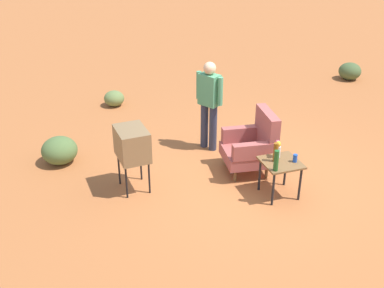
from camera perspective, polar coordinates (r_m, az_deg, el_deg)
The scene contains 12 objects.
ground_plane at distance 7.72m, azimuth 7.59°, elevation -4.12°, with size 60.00×60.00×0.00m, color #AD6033.
armchair at distance 7.68m, azimuth 7.54°, elevation -0.05°, with size 0.86×0.87×1.06m.
side_table at distance 7.09m, azimuth 10.87°, elevation -2.73°, with size 0.56×0.56×0.58m.
tv_on_stand at distance 7.05m, azimuth -7.38°, elevation -0.01°, with size 0.63×0.49×1.03m.
person_standing at distance 8.22m, azimuth 2.12°, elevation 5.37°, with size 0.50×0.37×1.64m.
bottle_tall_amber at distance 6.98m, azimuth 10.25°, elevation -1.02°, with size 0.07×0.07×0.30m, color brown.
bottle_wine_green at distance 6.73m, azimuth 10.32°, elevation -2.03°, with size 0.07×0.07×0.32m, color #1E5623.
soda_can_blue at distance 7.06m, azimuth 12.57°, elevation -1.71°, with size 0.07×0.07×0.12m, color blue.
flower_vase at distance 7.11m, azimuth 10.51°, elevation -0.52°, with size 0.15×0.10×0.27m.
shrub_near at distance 10.57m, azimuth -9.57°, elevation 5.56°, with size 0.45×0.45×0.35m, color olive.
shrub_far at distance 8.31m, azimuth -16.00°, elevation -0.76°, with size 0.62×0.62×0.48m, color #516B38.
shrub_lone at distance 12.80m, azimuth 18.85°, elevation 8.48°, with size 0.57×0.57×0.44m, color #475B33.
Camera 1 is at (5.90, -3.05, 3.94)m, focal length 43.33 mm.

